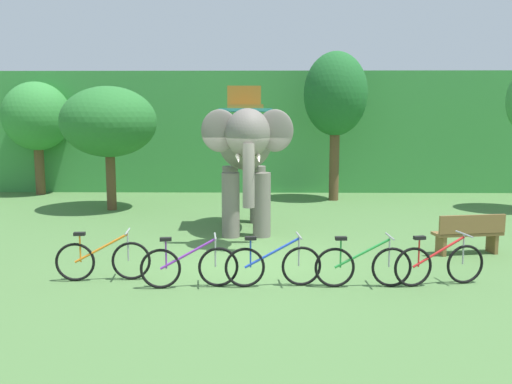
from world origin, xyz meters
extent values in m
plane|color=#4C753D|center=(0.00, 0.00, 0.00)|extent=(80.00, 80.00, 0.00)
cube|color=#3D8E42|center=(0.00, 13.07, 2.35)|extent=(36.00, 6.00, 4.70)
cylinder|color=brown|center=(-8.27, 9.52, 0.91)|extent=(0.35, 0.35, 1.82)
ellipsoid|color=#338438|center=(-8.27, 9.52, 2.98)|extent=(2.51, 2.51, 2.57)
cylinder|color=brown|center=(-4.57, 6.12, 0.90)|extent=(0.30, 0.30, 1.81)
ellipsoid|color=#28702D|center=(-4.57, 6.12, 2.80)|extent=(2.99, 2.99, 2.22)
cylinder|color=brown|center=(2.81, 8.22, 1.22)|extent=(0.34, 0.34, 2.45)
ellipsoid|color=#1E6028|center=(2.81, 8.22, 3.75)|extent=(2.22, 2.22, 2.91)
ellipsoid|color=slate|center=(-0.19, 3.15, 2.35)|extent=(1.59, 2.99, 1.50)
cylinder|color=slate|center=(0.26, 2.28, 0.80)|extent=(0.44, 0.44, 1.60)
cylinder|color=slate|center=(-0.51, 2.23, 0.80)|extent=(0.44, 0.44, 1.60)
cylinder|color=slate|center=(0.14, 4.07, 0.80)|extent=(0.44, 0.44, 1.60)
cylinder|color=slate|center=(-0.63, 4.02, 0.80)|extent=(0.44, 0.44, 1.60)
ellipsoid|color=slate|center=(-0.05, 1.15, 2.60)|extent=(1.07, 1.16, 1.10)
ellipsoid|color=slate|center=(0.55, 1.35, 2.65)|extent=(0.85, 0.22, 0.96)
ellipsoid|color=slate|center=(-0.68, 1.26, 2.65)|extent=(0.85, 0.22, 0.96)
cylinder|color=slate|center=(-0.02, 0.71, 1.70)|extent=(0.26, 0.26, 1.40)
cone|color=beige|center=(0.19, 0.77, 2.05)|extent=(0.16, 0.57, 0.21)
cone|color=beige|center=(-0.25, 0.74, 2.05)|extent=(0.16, 0.57, 0.21)
cube|color=teal|center=(-0.19, 3.25, 3.13)|extent=(1.41, 1.38, 0.08)
cube|color=olive|center=(-0.19, 3.25, 3.22)|extent=(0.97, 1.16, 0.10)
cube|color=olive|center=(-0.23, 3.75, 3.50)|extent=(0.90, 0.16, 0.56)
cylinder|color=slate|center=(-0.28, 4.57, 1.90)|extent=(0.08, 0.08, 0.90)
torus|color=black|center=(-3.11, -1.44, 0.36)|extent=(0.71, 0.12, 0.71)
torus|color=black|center=(-2.12, -1.34, 0.36)|extent=(0.71, 0.12, 0.71)
cylinder|color=orange|center=(-2.64, -1.40, 0.60)|extent=(0.97, 0.14, 0.54)
cylinder|color=orange|center=(-3.01, -1.43, 0.61)|extent=(0.03, 0.03, 0.52)
cube|color=black|center=(-3.01, -1.43, 0.88)|extent=(0.21, 0.12, 0.06)
cylinder|color=#9E9EA3|center=(-2.17, -1.35, 0.64)|extent=(0.03, 0.03, 0.55)
cylinder|color=#9E9EA3|center=(-2.17, -1.35, 0.91)|extent=(0.08, 0.52, 0.03)
torus|color=black|center=(-1.48, -1.85, 0.36)|extent=(0.71, 0.14, 0.71)
torus|color=black|center=(-0.49, -1.73, 0.36)|extent=(0.71, 0.14, 0.71)
cylinder|color=purple|center=(-1.01, -1.79, 0.60)|extent=(0.97, 0.16, 0.54)
cylinder|color=purple|center=(-1.38, -1.84, 0.61)|extent=(0.03, 0.03, 0.52)
cube|color=black|center=(-1.38, -1.84, 0.88)|extent=(0.21, 0.12, 0.06)
cylinder|color=#9E9EA3|center=(-0.54, -1.73, 0.64)|extent=(0.03, 0.03, 0.55)
cylinder|color=#9E9EA3|center=(-0.54, -1.73, 0.91)|extent=(0.10, 0.52, 0.03)
torus|color=black|center=(-0.03, -1.75, 0.36)|extent=(0.71, 0.12, 0.71)
torus|color=black|center=(0.97, -1.65, 0.36)|extent=(0.71, 0.12, 0.71)
cylinder|color=blue|center=(0.45, -1.70, 0.60)|extent=(0.97, 0.14, 0.54)
cylinder|color=blue|center=(0.07, -1.74, 0.61)|extent=(0.03, 0.03, 0.52)
cube|color=black|center=(0.07, -1.74, 0.88)|extent=(0.21, 0.12, 0.06)
cylinder|color=#9E9EA3|center=(0.92, -1.66, 0.64)|extent=(0.03, 0.03, 0.55)
cylinder|color=#9E9EA3|center=(0.92, -1.66, 0.91)|extent=(0.08, 0.52, 0.03)
torus|color=black|center=(1.54, -1.74, 0.36)|extent=(0.71, 0.08, 0.71)
torus|color=black|center=(2.54, -1.70, 0.36)|extent=(0.71, 0.08, 0.71)
cylinder|color=green|center=(2.02, -1.72, 0.60)|extent=(0.97, 0.08, 0.54)
cylinder|color=green|center=(1.64, -1.73, 0.61)|extent=(0.03, 0.03, 0.52)
cube|color=black|center=(1.64, -1.73, 0.88)|extent=(0.20, 0.11, 0.06)
cylinder|color=#9E9EA3|center=(2.49, -1.70, 0.64)|extent=(0.03, 0.03, 0.55)
cylinder|color=#9E9EA3|center=(2.49, -1.70, 0.91)|extent=(0.05, 0.52, 0.03)
torus|color=black|center=(2.92, -1.69, 0.36)|extent=(0.71, 0.19, 0.71)
torus|color=black|center=(3.90, -1.49, 0.36)|extent=(0.71, 0.19, 0.71)
cylinder|color=red|center=(3.38, -1.59, 0.60)|extent=(0.96, 0.24, 0.54)
cylinder|color=red|center=(3.02, -1.67, 0.61)|extent=(0.03, 0.03, 0.52)
cube|color=black|center=(3.02, -1.67, 0.88)|extent=(0.22, 0.14, 0.06)
cylinder|color=#9E9EA3|center=(3.85, -1.50, 0.64)|extent=(0.03, 0.03, 0.55)
cylinder|color=#9E9EA3|center=(3.85, -1.50, 0.91)|extent=(0.13, 0.52, 0.03)
cube|color=brown|center=(4.73, 0.64, 0.45)|extent=(1.55, 0.64, 0.06)
cube|color=brown|center=(4.76, 0.46, 0.69)|extent=(1.49, 0.31, 0.40)
cube|color=brown|center=(4.14, 0.54, 0.23)|extent=(0.14, 0.37, 0.45)
cube|color=brown|center=(5.32, 0.74, 0.23)|extent=(0.14, 0.37, 0.45)
camera|label=1|loc=(0.29, -10.87, 2.97)|focal=37.81mm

